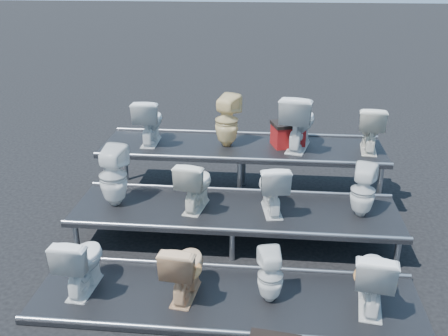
# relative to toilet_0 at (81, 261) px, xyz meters

# --- Properties ---
(ground) EXTENTS (80.00, 80.00, 0.00)m
(ground) POSITION_rel_toilet_0_xyz_m (1.59, 1.30, -0.41)
(ground) COLOR black
(ground) RESTS_ON ground
(tier_front) EXTENTS (4.20, 1.20, 0.06)m
(tier_front) POSITION_rel_toilet_0_xyz_m (1.59, 0.00, -0.38)
(tier_front) COLOR black
(tier_front) RESTS_ON ground
(tier_mid) EXTENTS (4.20, 1.20, 0.46)m
(tier_mid) POSITION_rel_toilet_0_xyz_m (1.59, 1.30, -0.18)
(tier_mid) COLOR black
(tier_mid) RESTS_ON ground
(tier_back) EXTENTS (4.20, 1.20, 0.86)m
(tier_back) POSITION_rel_toilet_0_xyz_m (1.59, 2.60, 0.02)
(tier_back) COLOR black
(tier_back) RESTS_ON ground
(toilet_0) EXTENTS (0.44, 0.72, 0.71)m
(toilet_0) POSITION_rel_toilet_0_xyz_m (0.00, 0.00, 0.00)
(toilet_0) COLOR white
(toilet_0) RESTS_ON tier_front
(toilet_1) EXTENTS (0.46, 0.71, 0.69)m
(toilet_1) POSITION_rel_toilet_0_xyz_m (1.14, 0.00, -0.01)
(toilet_1) COLOR tan
(toilet_1) RESTS_ON tier_front
(toilet_2) EXTENTS (0.33, 0.34, 0.61)m
(toilet_2) POSITION_rel_toilet_0_xyz_m (2.06, 0.00, -0.05)
(toilet_2) COLOR white
(toilet_2) RESTS_ON tier_front
(toilet_3) EXTENTS (0.51, 0.77, 0.74)m
(toilet_3) POSITION_rel_toilet_0_xyz_m (3.12, 0.00, 0.01)
(toilet_3) COLOR white
(toilet_3) RESTS_ON tier_front
(toilet_4) EXTENTS (0.41, 0.42, 0.80)m
(toilet_4) POSITION_rel_toilet_0_xyz_m (-0.01, 1.30, 0.45)
(toilet_4) COLOR white
(toilet_4) RESTS_ON tier_mid
(toilet_5) EXTENTS (0.49, 0.72, 0.68)m
(toilet_5) POSITION_rel_toilet_0_xyz_m (1.07, 1.30, 0.39)
(toilet_5) COLOR white
(toilet_5) RESTS_ON tier_mid
(toilet_6) EXTENTS (0.48, 0.71, 0.67)m
(toilet_6) POSITION_rel_toilet_0_xyz_m (2.05, 1.30, 0.38)
(toilet_6) COLOR white
(toilet_6) RESTS_ON tier_mid
(toilet_7) EXTENTS (0.39, 0.39, 0.68)m
(toilet_7) POSITION_rel_toilet_0_xyz_m (3.18, 1.30, 0.39)
(toilet_7) COLOR white
(toilet_7) RESTS_ON tier_mid
(toilet_8) EXTENTS (0.40, 0.69, 0.70)m
(toilet_8) POSITION_rel_toilet_0_xyz_m (0.18, 2.60, 0.80)
(toilet_8) COLOR white
(toilet_8) RESTS_ON tier_back
(toilet_9) EXTENTS (0.46, 0.47, 0.77)m
(toilet_9) POSITION_rel_toilet_0_xyz_m (1.35, 2.60, 0.83)
(toilet_9) COLOR beige
(toilet_9) RESTS_ON tier_back
(toilet_10) EXTENTS (0.64, 0.89, 0.83)m
(toilet_10) POSITION_rel_toilet_0_xyz_m (2.41, 2.60, 0.86)
(toilet_10) COLOR white
(toilet_10) RESTS_ON tier_back
(toilet_11) EXTENTS (0.45, 0.70, 0.68)m
(toilet_11) POSITION_rel_toilet_0_xyz_m (3.44, 2.60, 0.79)
(toilet_11) COLOR white
(toilet_11) RESTS_ON tier_back
(red_crate) EXTENTS (0.53, 0.47, 0.32)m
(red_crate) POSITION_rel_toilet_0_xyz_m (2.26, 2.67, 0.60)
(red_crate) COLOR maroon
(red_crate) RESTS_ON tier_back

